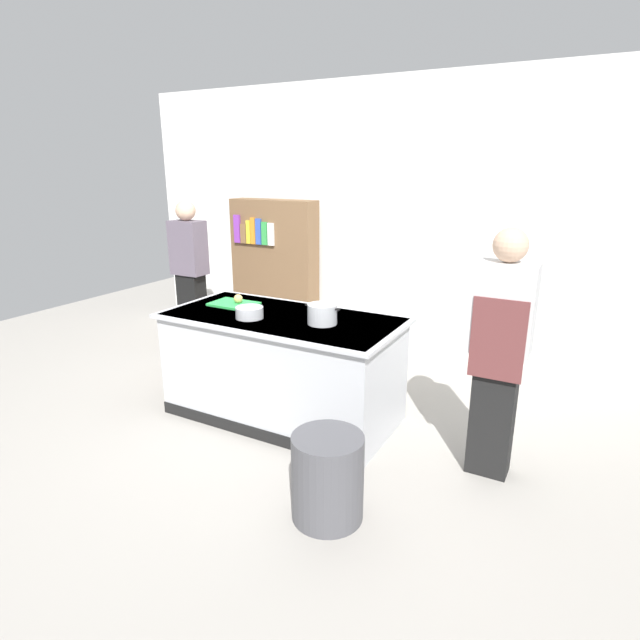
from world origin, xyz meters
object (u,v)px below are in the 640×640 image
trash_bin (328,477)px  stock_pot (322,314)px  onion (238,299)px  person_chef (499,350)px  mixing_bowl (249,312)px  person_guest (190,273)px  bookshelf (275,270)px

trash_bin → stock_pot: bearing=120.2°
onion → person_chef: person_chef is taller
mixing_bowl → person_chef: bearing=4.5°
trash_bin → person_chef: person_chef is taller
stock_pot → person_chef: (1.33, 0.01, -0.06)m
trash_bin → person_chef: size_ratio=0.32×
mixing_bowl → onion: bearing=139.7°
mixing_bowl → person_guest: 1.98m
person_chef → bookshelf: (-2.99, 1.82, -0.06)m
onion → trash_bin: 1.98m
trash_bin → bookshelf: bearing=128.5°
onion → trash_bin: onion is taller
person_chef → bookshelf: 3.50m
mixing_bowl → person_guest: size_ratio=0.13×
stock_pot → mixing_bowl: stock_pot is taller
stock_pot → person_chef: 1.34m
trash_bin → bookshelf: bookshelf is taller
person_guest → bookshelf: size_ratio=1.01×
onion → stock_pot: stock_pot is taller
person_chef → onion: bearing=97.2°
person_guest → trash_bin: bearing=73.1°
stock_pot → person_guest: (-2.24, 0.96, -0.07)m
onion → mixing_bowl: bearing=-40.3°
mixing_bowl → trash_bin: bearing=-35.7°
trash_bin → person_chef: bearing=52.2°
person_chef → person_guest: bearing=85.4°
onion → person_chef: (2.25, -0.12, -0.05)m
stock_pot → bookshelf: size_ratio=0.17×
onion → mixing_bowl: onion is taller
onion → trash_bin: (1.49, -1.11, -0.68)m
person_chef → person_guest: same height
trash_bin → person_chef: 1.40m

